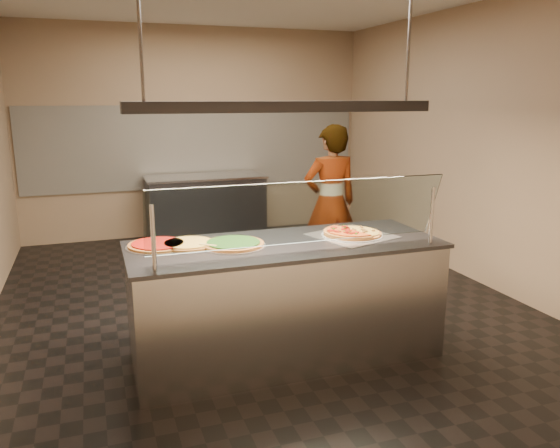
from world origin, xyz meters
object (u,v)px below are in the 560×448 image
object	(u,v)px
pizza_spinach	(233,244)
pizza_tomato	(158,245)
half_pizza_pepperoni	(340,233)
sneeze_guard	(302,214)
heat_lamp_housing	(285,107)
pizza_cheese	(188,244)
worker	(330,203)
prep_table	(206,208)
serving_counter	(285,300)
perforated_tray	(352,235)
half_pizza_sausage	(365,232)
pizza_spatula	(216,245)

from	to	relation	value
pizza_spinach	pizza_tomato	bearing A→B (deg)	162.61
half_pizza_pepperoni	sneeze_guard	bearing A→B (deg)	-142.08
pizza_spinach	heat_lamp_housing	bearing A→B (deg)	-6.01
pizza_cheese	heat_lamp_housing	xyz separation A→B (m)	(0.71, -0.16, 1.01)
pizza_spinach	worker	xyz separation A→B (m)	(1.53, 1.63, -0.08)
sneeze_guard	prep_table	bearing A→B (deg)	88.01
serving_counter	heat_lamp_housing	size ratio (longest dim) A/B	1.04
sneeze_guard	half_pizza_pepperoni	size ratio (longest dim) A/B	4.22
perforated_tray	pizza_tomato	distance (m)	1.53
serving_counter	worker	xyz separation A→B (m)	(1.13, 1.67, 0.40)
pizza_cheese	worker	world-z (taller)	worker
sneeze_guard	pizza_spinach	xyz separation A→B (m)	(-0.40, 0.39, -0.28)
half_pizza_pepperoni	perforated_tray	bearing A→B (deg)	-0.06
perforated_tray	pizza_cheese	world-z (taller)	pizza_cheese
perforated_tray	half_pizza_sausage	size ratio (longest dim) A/B	1.38
serving_counter	sneeze_guard	size ratio (longest dim) A/B	1.11
pizza_cheese	pizza_tomato	size ratio (longest dim) A/B	0.95
sneeze_guard	serving_counter	bearing A→B (deg)	90.00
pizza_cheese	sneeze_guard	bearing A→B (deg)	-35.18
prep_table	half_pizza_sausage	bearing A→B (deg)	-81.73
pizza_spinach	pizza_tomato	xyz separation A→B (m)	(-0.54, 0.17, -0.00)
half_pizza_sausage	pizza_cheese	xyz separation A→B (m)	(-1.40, 0.14, -0.01)
serving_counter	pizza_cheese	world-z (taller)	pizza_cheese
half_pizza_sausage	worker	world-z (taller)	worker
pizza_tomato	sneeze_guard	bearing A→B (deg)	-30.61
perforated_tray	pizza_spinach	size ratio (longest dim) A/B	1.44
perforated_tray	prep_table	world-z (taller)	perforated_tray
serving_counter	pizza_spinach	world-z (taller)	pizza_spinach
half_pizza_sausage	pizza_spatula	distance (m)	1.23
pizza_spinach	pizza_cheese	size ratio (longest dim) A/B	1.10
pizza_spatula	worker	distance (m)	2.35
pizza_spinach	pizza_cheese	xyz separation A→B (m)	(-0.32, 0.12, -0.00)
prep_table	sneeze_guard	bearing A→B (deg)	-91.99
pizza_cheese	prep_table	size ratio (longest dim) A/B	0.27
half_pizza_pepperoni	pizza_spinach	world-z (taller)	half_pizza_pepperoni
worker	half_pizza_sausage	bearing A→B (deg)	74.44
serving_counter	half_pizza_sausage	distance (m)	0.85
pizza_tomato	worker	size ratio (longest dim) A/B	0.27
serving_counter	worker	bearing A→B (deg)	55.85
sneeze_guard	half_pizza_pepperoni	bearing A→B (deg)	37.92
half_pizza_sausage	pizza_spatula	size ratio (longest dim) A/B	1.78
half_pizza_sausage	pizza_tomato	distance (m)	1.64
pizza_tomato	prep_table	size ratio (longest dim) A/B	0.28
perforated_tray	half_pizza_pepperoni	distance (m)	0.11
half_pizza_sausage	worker	distance (m)	1.71
prep_table	pizza_cheese	bearing A→B (deg)	-103.33
sneeze_guard	heat_lamp_housing	size ratio (longest dim) A/B	0.94
sneeze_guard	prep_table	distance (m)	4.19
sneeze_guard	pizza_cheese	distance (m)	0.92
half_pizza_pepperoni	worker	distance (m)	1.78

